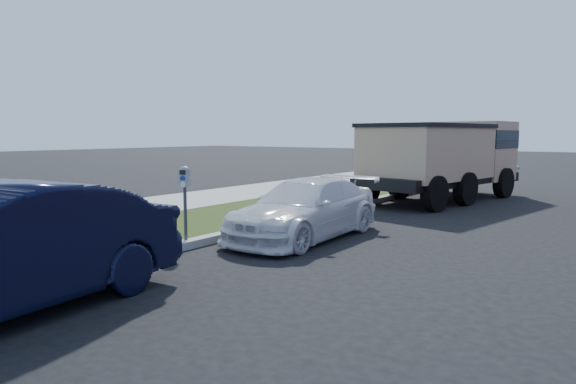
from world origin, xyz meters
The scene contains 5 objects.
ground centered at (0.00, 0.00, 0.00)m, with size 120.00×120.00×0.00m, color black.
streetside centered at (-5.57, 2.00, 0.07)m, with size 6.12×50.00×0.15m.
parking_meter centered at (-2.67, -0.53, 1.15)m, with size 0.22×0.17×1.41m.
white_wagon centered at (-1.36, 1.55, 0.60)m, with size 1.69×4.16×1.21m, color silver.
dump_truck centered at (-1.15, 9.37, 1.43)m, with size 3.51×6.82×2.55m.
Camera 1 is at (4.46, -7.11, 2.14)m, focal length 32.00 mm.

